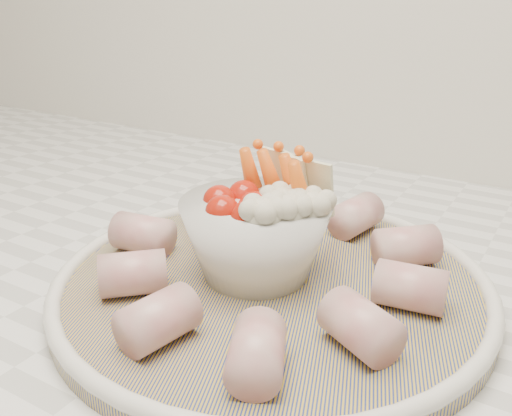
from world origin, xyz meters
The scene contains 3 objects.
serving_platter centered at (-0.13, 1.39, 0.93)m, with size 0.43×0.43×0.02m.
veggie_bowl centered at (-0.14, 1.39, 0.97)m, with size 0.12×0.12×0.10m.
cured_meat_rolls centered at (-0.13, 1.39, 0.95)m, with size 0.27×0.28×0.03m.
Camera 1 is at (0.06, 1.05, 1.15)m, focal length 40.00 mm.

